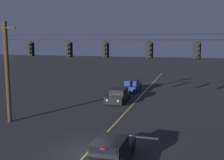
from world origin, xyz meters
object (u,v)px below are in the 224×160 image
object	(u,v)px
car_waiting_near_lane	(110,153)
car_oncoming_trailing	(132,86)
traffic_light_centre	(105,50)
traffic_light_right_inner	(149,50)
car_oncoming_lead	(118,96)
traffic_light_left_inner	(69,49)
traffic_light_rightmost	(197,51)
traffic_light_leftmost	(30,49)

from	to	relation	value
car_waiting_near_lane	car_oncoming_trailing	world-z (taller)	same
traffic_light_centre	traffic_light_right_inner	bearing A→B (deg)	0.00
traffic_light_right_inner	car_oncoming_lead	bearing A→B (deg)	115.87
traffic_light_left_inner	traffic_light_rightmost	bearing A→B (deg)	0.00
car_waiting_near_lane	car_oncoming_trailing	distance (m)	20.95
car_waiting_near_lane	car_oncoming_lead	size ratio (longest dim) A/B	0.98
car_waiting_near_lane	car_oncoming_lead	bearing A→B (deg)	103.23
traffic_light_right_inner	traffic_light_leftmost	bearing A→B (deg)	180.00
traffic_light_leftmost	car_oncoming_trailing	distance (m)	17.02
traffic_light_right_inner	car_oncoming_lead	world-z (taller)	traffic_light_right_inner
car_oncoming_lead	car_oncoming_trailing	xyz separation A→B (m)	(0.05, 6.36, 0.00)
traffic_light_leftmost	car_waiting_near_lane	distance (m)	10.46
traffic_light_leftmost	car_oncoming_trailing	size ratio (longest dim) A/B	0.28
traffic_light_left_inner	car_oncoming_trailing	bearing A→B (deg)	85.46
traffic_light_centre	traffic_light_left_inner	bearing A→B (deg)	180.00
traffic_light_centre	car_oncoming_lead	world-z (taller)	traffic_light_centre
car_oncoming_lead	traffic_light_rightmost	bearing A→B (deg)	-51.19
traffic_light_leftmost	traffic_light_centre	distance (m)	5.78
traffic_light_centre	traffic_light_leftmost	bearing A→B (deg)	180.00
car_waiting_near_lane	traffic_light_right_inner	bearing A→B (deg)	77.20
traffic_light_rightmost	car_waiting_near_lane	xyz separation A→B (m)	(-4.11, -5.03, -5.08)
traffic_light_left_inner	traffic_light_right_inner	xyz separation A→B (m)	(5.70, 0.00, 0.00)
traffic_light_right_inner	car_oncoming_trailing	size ratio (longest dim) A/B	0.28
traffic_light_left_inner	traffic_light_rightmost	distance (m)	8.67
traffic_light_leftmost	traffic_light_rightmost	size ratio (longest dim) A/B	1.00
traffic_light_right_inner	traffic_light_rightmost	bearing A→B (deg)	0.00
car_oncoming_trailing	car_waiting_near_lane	bearing A→B (deg)	-80.89
traffic_light_left_inner	car_waiting_near_lane	world-z (taller)	traffic_light_left_inner
traffic_light_leftmost	traffic_light_left_inner	world-z (taller)	same
car_oncoming_lead	car_waiting_near_lane	bearing A→B (deg)	-76.77
traffic_light_leftmost	traffic_light_left_inner	bearing A→B (deg)	0.00
car_waiting_near_lane	car_oncoming_lead	xyz separation A→B (m)	(-3.37, 14.33, -0.00)
traffic_light_right_inner	car_waiting_near_lane	bearing A→B (deg)	-102.80
traffic_light_left_inner	car_oncoming_lead	bearing A→B (deg)	82.69
traffic_light_left_inner	traffic_light_rightmost	xyz separation A→B (m)	(8.67, 0.00, 0.00)
traffic_light_centre	traffic_light_rightmost	size ratio (longest dim) A/B	1.00
car_waiting_near_lane	traffic_light_leftmost	bearing A→B (deg)	146.64
car_oncoming_lead	traffic_light_leftmost	bearing A→B (deg)	-114.65
traffic_light_left_inner	car_waiting_near_lane	size ratio (longest dim) A/B	0.28
traffic_light_right_inner	traffic_light_left_inner	bearing A→B (deg)	180.00
traffic_light_leftmost	traffic_light_right_inner	world-z (taller)	same
traffic_light_centre	car_oncoming_lead	bearing A→B (deg)	99.21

